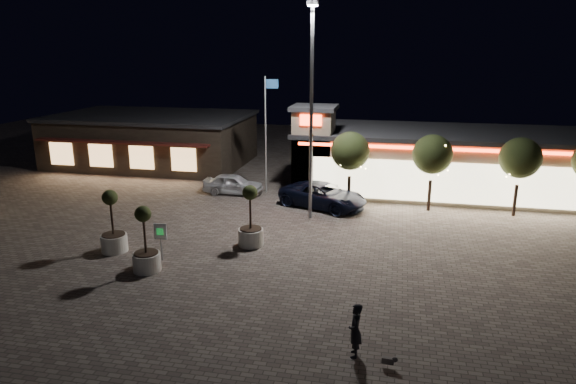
% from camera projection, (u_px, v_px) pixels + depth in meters
% --- Properties ---
extents(ground, '(90.00, 90.00, 0.00)m').
position_uv_depth(ground, '(238.00, 269.00, 23.63)').
color(ground, '#6E6259').
rests_on(ground, ground).
extents(retail_building, '(20.40, 8.40, 6.10)m').
position_uv_depth(retail_building, '(435.00, 160.00, 35.97)').
color(retail_building, gray).
rests_on(retail_building, ground).
extents(restaurant_building, '(16.40, 11.00, 4.30)m').
position_uv_depth(restaurant_building, '(153.00, 139.00, 44.67)').
color(restaurant_building, '#382D23').
rests_on(restaurant_building, ground).
extents(floodlight_pole, '(0.60, 0.40, 12.38)m').
position_uv_depth(floodlight_pole, '(311.00, 99.00, 28.84)').
color(floodlight_pole, gray).
rests_on(floodlight_pole, ground).
extents(flagpole, '(0.95, 0.10, 8.00)m').
position_uv_depth(flagpole, '(267.00, 125.00, 34.95)').
color(flagpole, white).
rests_on(flagpole, ground).
extents(string_tree_a, '(2.42, 2.42, 4.79)m').
position_uv_depth(string_tree_a, '(350.00, 151.00, 32.19)').
color(string_tree_a, '#332319').
rests_on(string_tree_a, ground).
extents(string_tree_b, '(2.42, 2.42, 4.79)m').
position_uv_depth(string_tree_b, '(432.00, 155.00, 31.18)').
color(string_tree_b, '#332319').
rests_on(string_tree_b, ground).
extents(string_tree_c, '(2.42, 2.42, 4.79)m').
position_uv_depth(string_tree_c, '(520.00, 158.00, 30.16)').
color(string_tree_c, '#332319').
rests_on(string_tree_c, ground).
extents(pickup_truck, '(6.21, 4.56, 1.57)m').
position_uv_depth(pickup_truck, '(323.00, 195.00, 32.53)').
color(pickup_truck, black).
rests_on(pickup_truck, ground).
extents(white_sedan, '(4.18, 1.72, 1.42)m').
position_uv_depth(white_sedan, '(233.00, 184.00, 35.58)').
color(white_sedan, silver).
rests_on(white_sedan, ground).
extents(pedestrian, '(0.51, 0.72, 1.86)m').
position_uv_depth(pedestrian, '(355.00, 330.00, 16.75)').
color(pedestrian, black).
rests_on(pedestrian, ground).
extents(dog, '(0.51, 0.20, 0.27)m').
position_uv_depth(dog, '(390.00, 360.00, 16.28)').
color(dog, '#59514C').
rests_on(dog, ground).
extents(planter_left, '(1.30, 1.30, 3.18)m').
position_uv_depth(planter_left, '(113.00, 233.00, 25.43)').
color(planter_left, silver).
rests_on(planter_left, ground).
extents(planter_mid, '(1.26, 1.26, 3.10)m').
position_uv_depth(planter_mid, '(146.00, 251.00, 23.21)').
color(planter_mid, silver).
rests_on(planter_mid, ground).
extents(planter_right, '(1.30, 1.30, 3.20)m').
position_uv_depth(planter_right, '(251.00, 227.00, 26.23)').
color(planter_right, silver).
rests_on(planter_right, ground).
extents(valet_sign, '(0.61, 0.12, 1.85)m').
position_uv_depth(valet_sign, '(160.00, 235.00, 24.27)').
color(valet_sign, gray).
rests_on(valet_sign, ground).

